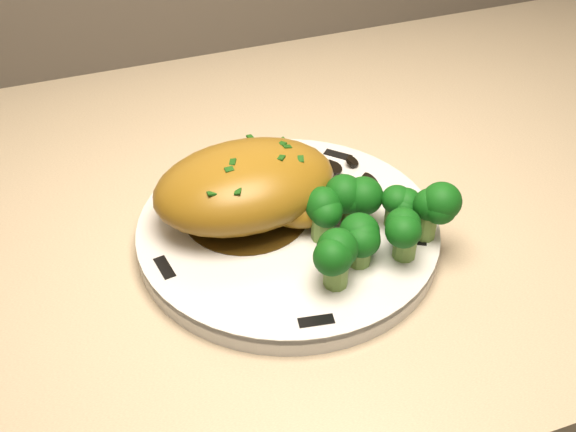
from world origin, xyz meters
name	(u,v)px	position (x,y,z in m)	size (l,w,h in m)	color
plate	(288,232)	(0.13, 1.61, 0.84)	(0.27, 0.27, 0.02)	silver
rim_accent_0	(338,155)	(0.21, 1.69, 0.85)	(0.03, 0.01, 0.00)	black
rim_accent_1	(201,170)	(0.08, 1.71, 0.85)	(0.03, 0.01, 0.00)	black
rim_accent_2	(165,268)	(0.01, 1.59, 0.85)	(0.03, 0.01, 0.00)	black
rim_accent_3	(316,321)	(0.11, 1.49, 0.85)	(0.03, 0.01, 0.00)	black
rim_accent_4	(421,235)	(0.24, 1.55, 0.85)	(0.03, 0.01, 0.00)	black
gravy_pool	(246,213)	(0.10, 1.63, 0.85)	(0.12, 0.12, 0.00)	#312009
chicken_breast	(252,187)	(0.11, 1.63, 0.88)	(0.17, 0.12, 0.06)	#916519
mushroom_pile	(318,180)	(0.18, 1.65, 0.85)	(0.08, 0.06, 0.02)	black
broccoli_florets	(373,223)	(0.19, 1.55, 0.87)	(0.13, 0.10, 0.05)	olive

